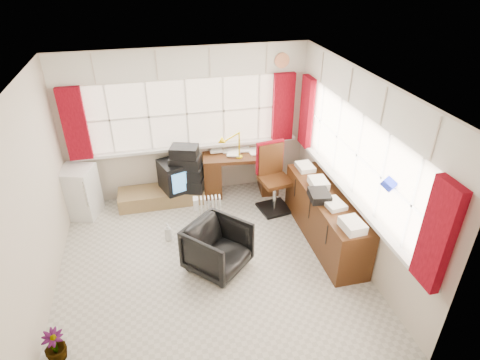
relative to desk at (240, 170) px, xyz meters
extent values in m
plane|color=beige|center=(-0.84, -1.80, -0.41)|extent=(4.00, 4.00, 0.00)
plane|color=beige|center=(-0.84, 0.20, 0.84)|extent=(4.00, 0.00, 4.00)
plane|color=beige|center=(-0.84, -3.80, 0.84)|extent=(4.00, 0.00, 4.00)
plane|color=beige|center=(-2.84, -1.80, 0.84)|extent=(0.00, 4.00, 4.00)
plane|color=beige|center=(1.16, -1.80, 0.84)|extent=(0.00, 4.00, 4.00)
plane|color=white|center=(-0.84, -1.80, 2.09)|extent=(4.00, 4.00, 0.00)
plane|color=#FAE3C6|center=(-0.84, 0.18, 1.04)|extent=(3.60, 0.00, 3.60)
cube|color=white|center=(-0.84, 0.14, 0.46)|extent=(3.70, 0.12, 0.05)
cube|color=white|center=(-2.04, 0.17, 1.04)|extent=(0.03, 0.02, 1.10)
cube|color=white|center=(-1.44, 0.17, 1.04)|extent=(0.03, 0.02, 1.10)
cube|color=white|center=(-0.84, 0.17, 1.04)|extent=(0.03, 0.02, 1.10)
cube|color=white|center=(-0.24, 0.17, 1.04)|extent=(0.03, 0.02, 1.10)
cube|color=white|center=(0.36, 0.17, 1.04)|extent=(0.03, 0.02, 1.10)
plane|color=#FAE3C6|center=(1.14, -1.80, 1.04)|extent=(0.00, 3.60, 3.60)
cube|color=white|center=(1.10, -1.80, 0.46)|extent=(0.12, 3.70, 0.05)
cube|color=white|center=(1.13, -3.00, 1.04)|extent=(0.02, 0.03, 1.10)
cube|color=white|center=(1.13, -2.40, 1.04)|extent=(0.02, 0.03, 1.10)
cube|color=white|center=(1.13, -1.80, 1.04)|extent=(0.02, 0.03, 1.10)
cube|color=white|center=(1.13, -1.20, 1.04)|extent=(0.02, 0.03, 1.10)
cube|color=white|center=(1.13, -0.60, 1.04)|extent=(0.02, 0.03, 1.10)
cube|color=maroon|center=(-2.54, 0.10, 1.04)|extent=(0.35, 0.10, 1.15)
cube|color=maroon|center=(0.76, 0.10, 1.04)|extent=(0.35, 0.10, 1.15)
cube|color=maroon|center=(1.06, -0.20, 1.04)|extent=(0.10, 0.35, 1.15)
cube|color=maroon|center=(1.06, -3.50, 1.04)|extent=(0.10, 0.35, 1.15)
cube|color=silver|center=(-0.84, 0.16, 1.84)|extent=(3.95, 0.08, 0.48)
cube|color=silver|center=(1.12, -1.80, 1.84)|extent=(0.08, 3.95, 0.48)
cube|color=#452710|center=(0.00, 0.00, 0.30)|extent=(1.34, 0.76, 0.06)
cube|color=#452710|center=(-0.49, 0.05, -0.07)|extent=(0.36, 0.60, 0.68)
cube|color=#452710|center=(0.49, -0.05, -0.07)|extent=(0.36, 0.60, 0.68)
cube|color=white|center=(0.00, 0.00, 0.34)|extent=(0.25, 0.32, 0.02)
cube|color=white|center=(0.00, 0.00, 0.34)|extent=(0.25, 0.32, 0.02)
cube|color=white|center=(0.00, 0.00, 0.35)|extent=(0.25, 0.32, 0.02)
cube|color=white|center=(0.00, 0.00, 0.35)|extent=(0.25, 0.32, 0.02)
cube|color=white|center=(0.00, 0.00, 0.35)|extent=(0.25, 0.32, 0.02)
cube|color=white|center=(0.00, 0.00, 0.36)|extent=(0.25, 0.32, 0.02)
cylinder|color=yellow|center=(-0.05, -0.15, 0.34)|extent=(0.11, 0.11, 0.02)
cylinder|color=yellow|center=(-0.05, -0.15, 0.55)|extent=(0.03, 0.03, 0.42)
cone|color=yellow|center=(-0.05, -0.15, 0.71)|extent=(0.20, 0.18, 0.17)
cube|color=black|center=(0.41, -0.72, -0.39)|extent=(0.55, 0.55, 0.04)
cylinder|color=silver|center=(0.41, -0.72, -0.14)|extent=(0.06, 0.06, 0.55)
cube|color=#452710|center=(0.41, -0.72, 0.14)|extent=(0.53, 0.51, 0.06)
cube|color=#452710|center=(0.37, -0.49, 0.43)|extent=(0.42, 0.12, 0.53)
cube|color=maroon|center=(0.37, -0.49, 0.45)|extent=(0.47, 0.14, 0.55)
imported|color=black|center=(-0.74, -1.87, -0.08)|extent=(1.03, 1.03, 0.67)
cube|color=white|center=(-0.71, -0.97, -0.37)|extent=(0.38, 0.17, 0.07)
cube|color=white|center=(-0.87, -0.96, -0.10)|extent=(0.03, 0.11, 0.48)
cube|color=white|center=(-0.82, -0.96, -0.10)|extent=(0.03, 0.11, 0.48)
cube|color=white|center=(-0.76, -0.96, -0.10)|extent=(0.03, 0.11, 0.48)
cube|color=white|center=(-0.71, -0.97, -0.10)|extent=(0.03, 0.11, 0.48)
cube|color=white|center=(-0.65, -0.97, -0.10)|extent=(0.03, 0.11, 0.48)
cube|color=white|center=(-0.60, -0.97, -0.10)|extent=(0.03, 0.11, 0.48)
cube|color=white|center=(-0.54, -0.98, -0.10)|extent=(0.03, 0.11, 0.48)
cube|color=#452710|center=(0.89, -1.60, -0.04)|extent=(0.50, 2.00, 0.75)
cube|color=white|center=(0.86, -2.40, 0.39)|extent=(0.24, 0.32, 0.10)
cube|color=white|center=(0.86, -1.87, 0.39)|extent=(0.24, 0.32, 0.10)
cube|color=white|center=(0.86, -1.33, 0.39)|extent=(0.24, 0.32, 0.10)
cube|color=white|center=(0.86, -0.80, 0.39)|extent=(0.24, 0.32, 0.10)
cube|color=black|center=(0.73, -1.66, 0.40)|extent=(0.30, 0.37, 0.11)
cube|color=olive|center=(-1.39, -0.08, -0.29)|extent=(1.40, 0.50, 0.25)
cube|color=black|center=(-1.08, -0.08, 0.09)|extent=(0.68, 0.65, 0.50)
cube|color=#488FCE|center=(-1.00, -0.33, 0.09)|extent=(0.40, 0.15, 0.34)
cube|color=black|center=(-0.95, -0.15, -0.05)|extent=(0.66, 0.53, 0.21)
cube|color=black|center=(-0.95, -0.15, 0.15)|extent=(0.61, 0.49, 0.20)
cube|color=black|center=(-0.95, -0.15, 0.35)|extent=(0.56, 0.46, 0.19)
cube|color=black|center=(-0.95, -0.15, 0.54)|extent=(0.51, 0.43, 0.18)
cube|color=white|center=(-2.64, -0.14, 0.00)|extent=(0.61, 0.61, 0.83)
cube|color=silver|center=(-2.50, -0.44, 0.13)|extent=(0.02, 0.02, 0.44)
imported|color=silver|center=(-1.36, -1.13, -0.26)|extent=(0.15, 0.15, 0.29)
imported|color=#97E1CE|center=(-0.81, -0.11, -0.32)|extent=(0.11, 0.11, 0.18)
imported|color=black|center=(-2.64, -2.88, -0.21)|extent=(0.25, 0.25, 0.40)
camera|label=1|loc=(-1.39, -5.95, 3.36)|focal=30.00mm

